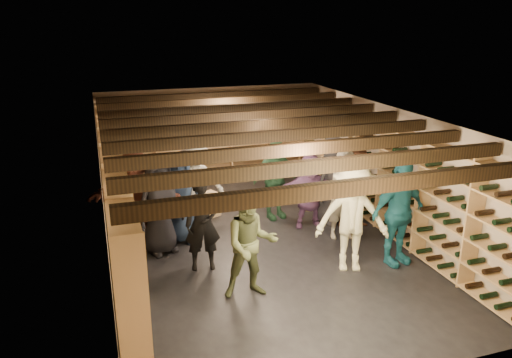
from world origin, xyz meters
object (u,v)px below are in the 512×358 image
Objects in this scene: person_9 at (197,183)px; person_11 at (310,191)px; crate_stack_right at (207,205)px; person_10 at (275,179)px; crate_loose at (311,205)px; person_2 at (251,245)px; person_0 at (159,206)px; crate_stack_left at (187,185)px; person_7 at (344,194)px; person_8 at (359,188)px; person_12 at (333,180)px; person_6 at (180,198)px; person_5 at (136,199)px; person_4 at (398,212)px; person_1 at (203,223)px; person_3 at (352,217)px.

person_11 is at bearing -21.24° from person_9.
person_10 is at bearing -20.65° from crate_stack_right.
person_9 is at bearing 180.00° from crate_loose.
person_2 reaches higher than crate_loose.
crate_stack_left is at bearing 46.69° from person_0.
person_7 is 1.02× the size of person_9.
person_8 is 0.56m from person_12.
person_6 is (-0.66, 2.25, 0.03)m from person_2.
person_6 is at bearing 16.22° from person_0.
person_10 is at bearing 132.39° from person_7.
person_11 is 0.57m from person_12.
person_2 is at bearing -91.22° from crate_stack_right.
person_6 is at bearing -165.95° from crate_loose.
person_5 is 1.21× the size of person_11.
person_5 is 1.05× the size of person_9.
person_11 is (-0.90, 0.34, -0.07)m from person_8.
person_2 is at bearing -139.53° from person_7.
person_0 reaches higher than crate_stack_right.
person_7 reaches higher than person_10.
person_5 is 0.80m from person_6.
crate_loose is 0.29× the size of person_9.
crate_stack_left is at bearing 115.88° from person_4.
person_6 is (0.43, 0.34, -0.01)m from person_0.
person_1 is 0.95× the size of person_10.
crate_stack_left is at bearing 142.24° from person_8.
person_6 reaches higher than person_1.
crate_loose is 3.89m from person_2.
person_9 is at bearing 87.91° from person_1.
person_2 is at bearing -146.20° from person_8.
person_6 reaches higher than crate_loose.
person_0 is 1.02× the size of person_10.
crate_stack_right is 0.35× the size of person_10.
person_1 is at bearing -148.41° from person_11.
person_8 is at bearing 77.12° from person_3.
person_6 is (-0.73, -1.05, 0.61)m from crate_stack_right.
crate_stack_left is 4.47m from person_3.
crate_stack_right is 0.36× the size of person_8.
crate_loose is 1.74m from person_7.
person_3 reaches higher than person_1.
person_10 reaches higher than crate_loose.
person_4 is at bearing -83.18° from crate_loose.
person_5 is (-3.28, 2.05, -0.02)m from person_3.
crate_stack_right is 0.32× the size of person_5.
person_1 is at bearing 155.58° from person_4.
person_6 is at bearing 111.62° from person_2.
person_12 is at bearing -40.34° from person_10.
person_11 is at bearing 53.87° from person_2.
person_11 is at bearing -117.11° from crate_loose.
crate_stack_right is 1.18× the size of crate_loose.
person_1 is 1.20m from person_6.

